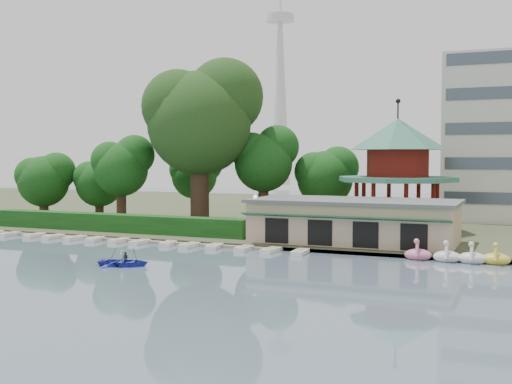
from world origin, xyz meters
The scene contains 14 objects.
ground_plane centered at (0.00, 0.00, 0.00)m, with size 220.00×220.00×0.00m, color slate.
shore centered at (0.00, 52.00, 0.20)m, with size 220.00×70.00×0.40m, color #424930.
embankment centered at (0.00, 17.30, 0.15)m, with size 220.00×0.60×0.30m, color gray.
dock centered at (-12.00, 17.20, 0.12)m, with size 34.00×1.60×0.24m, color gray.
boathouse centered at (10.00, 21.97, 2.37)m, with size 18.60×9.39×3.90m.
pavilion centered at (12.00, 32.00, 7.48)m, with size 12.40×12.40×13.50m.
broadcast_tower centered at (-42.00, 140.00, 33.98)m, with size 8.00×8.00×96.00m.
hedge centered at (-15.00, 20.50, 1.30)m, with size 30.00×2.00×1.80m, color #174B17.
lamp_post centered at (1.50, 19.00, 3.34)m, with size 0.36×0.36×4.28m.
big_tree centered at (-8.84, 28.19, 12.81)m, with size 12.63×11.76×18.72m.
small_trees centered at (-13.19, 31.27, 6.48)m, with size 39.95×16.44×11.35m.
swan_boats centered at (21.71, 16.64, 0.40)m, with size 11.86×2.04×1.92m.
moored_rowboats centered at (-10.02, 15.79, 0.18)m, with size 35.25×2.74×0.36m.
rowboat_with_passengers centered at (-3.30, 5.09, 0.55)m, with size 6.12×5.10×2.01m.
Camera 1 is at (24.35, -34.91, 8.19)m, focal length 45.00 mm.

